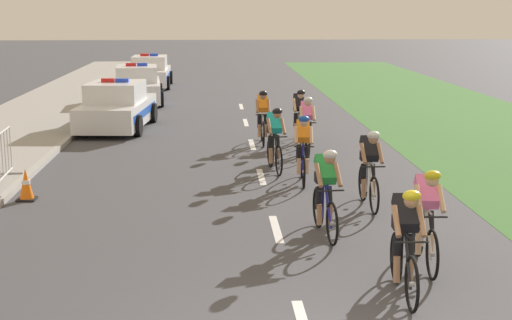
{
  "coord_description": "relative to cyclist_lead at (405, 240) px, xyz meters",
  "views": [
    {
      "loc": [
        -1.05,
        -7.03,
        3.76
      ],
      "look_at": [
        -0.31,
        5.77,
        1.1
      ],
      "focal_mm": 51.9,
      "sensor_mm": 36.0,
      "label": 1
    }
  ],
  "objects": [
    {
      "name": "sidewalk_slab",
      "position": [
        -8.54,
        11.95,
        -0.73
      ],
      "size": [
        3.99,
        60.0,
        0.12
      ],
      "primitive_type": "cube",
      "color": "gray",
      "rests_on": "ground"
    },
    {
      "name": "police_car_third",
      "position": [
        -5.5,
        26.53,
        -0.11
      ],
      "size": [
        2.02,
        4.41,
        1.59
      ],
      "color": "white",
      "rests_on": "ground"
    },
    {
      "name": "grass_verge",
      "position": [
        5.87,
        11.95,
        -0.78
      ],
      "size": [
        7.0,
        60.0,
        0.01
      ],
      "primitive_type": "cube",
      "color": "#3D7033",
      "rests_on": "ground"
    },
    {
      "name": "cyclist_fourth",
      "position": [
        0.45,
        4.42,
        0.0
      ],
      "size": [
        0.42,
        1.72,
        1.56
      ],
      "color": "black",
      "rests_on": "ground"
    },
    {
      "name": "kerb_edge",
      "position": [
        -6.63,
        11.95,
        -0.72
      ],
      "size": [
        0.16,
        60.0,
        0.13
      ],
      "primitive_type": "cube",
      "color": "#9E9E99",
      "rests_on": "ground"
    },
    {
      "name": "police_car_nearest",
      "position": [
        -5.5,
        14.08,
        -0.11
      ],
      "size": [
        2.28,
        4.54,
        1.59
      ],
      "color": "silver",
      "rests_on": "ground"
    },
    {
      "name": "cyclist_fifth",
      "position": [
        -0.56,
        6.47,
        0.0
      ],
      "size": [
        0.44,
        1.72,
        1.56
      ],
      "color": "black",
      "rests_on": "ground"
    },
    {
      "name": "police_car_second",
      "position": [
        -5.5,
        20.48,
        -0.11
      ],
      "size": [
        2.28,
        4.53,
        1.59
      ],
      "color": "silver",
      "rests_on": "ground"
    },
    {
      "name": "lane_markings_centre",
      "position": [
        -1.42,
        7.14,
        -0.78
      ],
      "size": [
        0.14,
        25.6,
        0.01
      ],
      "color": "white",
      "rests_on": "ground"
    },
    {
      "name": "cyclist_third",
      "position": [
        -0.64,
        2.67,
        0.0
      ],
      "size": [
        0.44,
        1.72,
        1.56
      ],
      "color": "black",
      "rests_on": "ground"
    },
    {
      "name": "cyclist_eighth",
      "position": [
        -1.12,
        11.2,
        0.0
      ],
      "size": [
        0.42,
        1.72,
        1.56
      ],
      "color": "black",
      "rests_on": "ground"
    },
    {
      "name": "cyclist_seventh",
      "position": [
        -0.08,
        9.71,
        0.0
      ],
      "size": [
        0.42,
        1.72,
        1.56
      ],
      "color": "black",
      "rests_on": "ground"
    },
    {
      "name": "cyclist_ninth",
      "position": [
        -0.08,
        11.35,
        0.0
      ],
      "size": [
        0.42,
        1.72,
        1.56
      ],
      "color": "black",
      "rests_on": "ground"
    },
    {
      "name": "cyclist_sixth",
      "position": [
        -1.07,
        7.67,
        0.0
      ],
      "size": [
        0.45,
        1.72,
        1.56
      ],
      "color": "black",
      "rests_on": "ground"
    },
    {
      "name": "cyclist_lead",
      "position": [
        0.0,
        0.0,
        0.0
      ],
      "size": [
        0.43,
        1.72,
        1.56
      ],
      "color": "black",
      "rests_on": "ground"
    },
    {
      "name": "traffic_cone_near",
      "position": [
        -6.2,
        5.36,
        -0.48
      ],
      "size": [
        0.36,
        0.36,
        0.64
      ],
      "color": "black",
      "rests_on": "ground"
    },
    {
      "name": "cyclist_second",
      "position": [
        0.59,
        1.09,
        0.0
      ],
      "size": [
        0.44,
        1.72,
        1.56
      ],
      "color": "black",
      "rests_on": "ground"
    }
  ]
}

